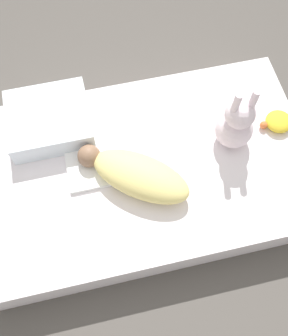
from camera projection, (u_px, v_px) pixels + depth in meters
The scene contains 7 objects.
ground_plane at pixel (147, 179), 2.02m from camera, with size 12.00×12.00×0.00m, color #514C47.
bed_mattress at pixel (147, 172), 1.93m from camera, with size 1.56×0.95×0.19m.
burp_cloth at pixel (88, 169), 1.82m from camera, with size 0.19×0.21×0.02m.
swaddled_baby at pixel (136, 174), 1.75m from camera, with size 0.51×0.44×0.13m.
pillow at pixel (49, 120), 1.87m from camera, with size 0.39×0.35×0.12m.
bunny_plush at pixel (236, 124), 1.78m from camera, with size 0.17×0.17×0.37m.
turtle_plush at pixel (278, 122), 1.91m from camera, with size 0.16×0.13×0.06m.
Camera 1 is at (0.19, 0.78, 1.85)m, focal length 42.00 mm.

